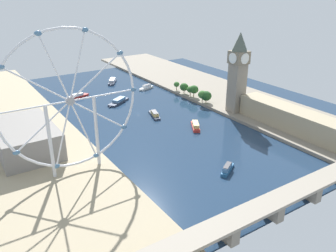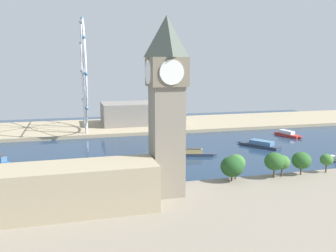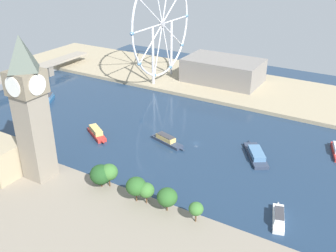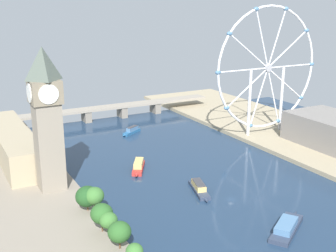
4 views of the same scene
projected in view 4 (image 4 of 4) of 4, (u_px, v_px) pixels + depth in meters
name	position (u px, v px, depth m)	size (l,w,h in m)	color
ground_plane	(231.00, 199.00, 244.41)	(400.96, 400.96, 0.00)	#1E334C
riverbank_left	(15.00, 251.00, 190.96)	(90.00, 520.00, 3.00)	gray
clock_tower	(47.00, 117.00, 240.81)	(17.18, 17.18, 80.42)	gray
parliament_block	(13.00, 143.00, 300.04)	(22.00, 114.06, 19.32)	tan
tree_row_embankment	(101.00, 211.00, 206.43)	(13.78, 66.73, 13.84)	#513823
ferris_wheel	(268.00, 69.00, 345.60)	(99.40, 3.20, 100.68)	silver
river_bridge	(105.00, 110.00, 408.41)	(212.96, 14.69, 11.83)	gray
tour_boat_0	(287.00, 227.00, 210.41)	(33.70, 24.42, 5.20)	#2D384C
tour_boat_2	(138.00, 166.00, 286.39)	(17.57, 25.48, 5.89)	#B22D28
tour_boat_3	(132.00, 131.00, 365.41)	(21.42, 14.92, 5.78)	#235684
tour_boat_4	(199.00, 188.00, 253.87)	(13.17, 29.98, 5.46)	#2D384C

